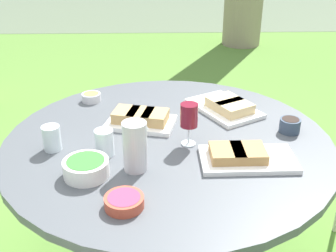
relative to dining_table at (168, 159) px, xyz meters
name	(u,v)px	position (x,y,z in m)	size (l,w,h in m)	color
river_strip	(158,10)	(0.00, 6.43, -0.66)	(40.00, 3.34, 0.01)	#6B7F5B
dining_table	(168,159)	(0.00, 0.00, 0.00)	(1.40, 1.40, 0.76)	#4C4C51
water_pitcher	(135,146)	(-0.13, -0.24, 0.20)	(0.10, 0.09, 0.19)	silver
wine_glass	(189,117)	(0.08, -0.05, 0.23)	(0.07, 0.07, 0.18)	silver
platter_bread_main	(141,119)	(-0.12, 0.13, 0.14)	(0.34, 0.26, 0.07)	white
platter_charcuterie	(227,107)	(0.29, 0.27, 0.13)	(0.37, 0.42, 0.07)	white
platter_sandwich_side	(243,156)	(0.29, -0.20, 0.13)	(0.37, 0.21, 0.06)	white
bowl_fries	(91,97)	(-0.38, 0.41, 0.13)	(0.10, 0.10, 0.04)	silver
bowl_salad	(86,167)	(-0.31, -0.28, 0.14)	(0.17, 0.17, 0.06)	white
bowl_olives	(290,125)	(0.54, 0.05, 0.14)	(0.09, 0.09, 0.06)	#334256
bowl_dip_red	(124,201)	(-0.16, -0.47, 0.13)	(0.13, 0.13, 0.04)	#B74733
cup_water_near	(52,138)	(-0.47, -0.08, 0.16)	(0.07, 0.07, 0.10)	silver
cup_water_far	(104,143)	(-0.25, -0.13, 0.16)	(0.07, 0.07, 0.11)	silver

